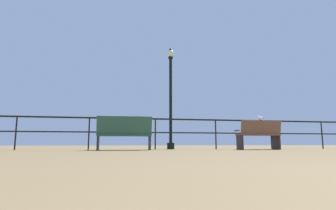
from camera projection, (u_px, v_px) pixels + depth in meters
name	position (u px, v px, depth m)	size (l,w,h in m)	color
pier_railing	(186.00, 127.00, 8.99)	(19.11, 0.05, 1.03)	black
bench_near_left	(124.00, 132.00, 7.77)	(1.60, 0.67, 0.98)	#2C533D
bench_near_right	(259.00, 133.00, 8.61)	(1.42, 0.65, 0.93)	brown
lamppost_center	(171.00, 94.00, 9.39)	(0.26, 0.26, 3.66)	black
seagull_on_rail	(260.00, 118.00, 9.59)	(0.17, 0.36, 0.17)	white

